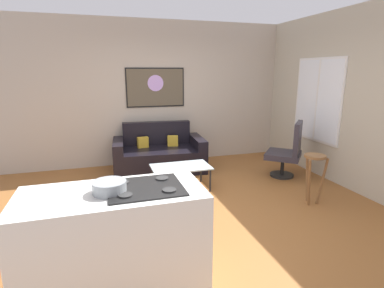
{
  "coord_description": "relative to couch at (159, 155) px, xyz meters",
  "views": [
    {
      "loc": [
        -1.13,
        -3.62,
        1.85
      ],
      "look_at": [
        0.26,
        0.9,
        0.7
      ],
      "focal_mm": 28.4,
      "sensor_mm": 36.0,
      "label": 1
    }
  ],
  "objects": [
    {
      "name": "ground",
      "position": [
        0.1,
        -1.85,
        -0.31
      ],
      "size": [
        6.4,
        6.4,
        0.04
      ],
      "primitive_type": "cube",
      "color": "#92592B"
    },
    {
      "name": "back_wall",
      "position": [
        0.1,
        0.57,
        1.11
      ],
      "size": [
        6.4,
        0.05,
        2.8
      ],
      "primitive_type": "cube",
      "color": "#B9AC9A",
      "rests_on": "ground"
    },
    {
      "name": "right_wall",
      "position": [
        2.73,
        -1.55,
        1.11
      ],
      "size": [
        0.05,
        6.4,
        2.8
      ],
      "primitive_type": "cube",
      "color": "#B9B099",
      "rests_on": "ground"
    },
    {
      "name": "couch",
      "position": [
        0.0,
        0.0,
        0.0
      ],
      "size": [
        1.73,
        1.02,
        0.87
      ],
      "color": "black",
      "rests_on": "ground"
    },
    {
      "name": "coffee_table",
      "position": [
        0.14,
        -1.07,
        0.06
      ],
      "size": [
        0.92,
        0.53,
        0.38
      ],
      "color": "silver",
      "rests_on": "ground"
    },
    {
      "name": "armchair",
      "position": [
        2.1,
        -1.06,
        0.19
      ],
      "size": [
        0.82,
        0.82,
        0.99
      ],
      "color": "black",
      "rests_on": "ground"
    },
    {
      "name": "bar_stool",
      "position": [
        1.78,
        -2.13,
        0.24
      ],
      "size": [
        0.34,
        0.33,
        0.72
      ],
      "color": "brown",
      "rests_on": "ground"
    },
    {
      "name": "kitchen_counter",
      "position": [
        -0.97,
        -3.14,
        0.17
      ],
      "size": [
        1.46,
        0.68,
        0.94
      ],
      "color": "white",
      "rests_on": "ground"
    },
    {
      "name": "mixing_bowl",
      "position": [
        -0.99,
        -3.16,
        0.67
      ],
      "size": [
        0.26,
        0.26,
        0.09
      ],
      "color": "#8F969A",
      "rests_on": "kitchen_counter"
    },
    {
      "name": "wall_painting",
      "position": [
        0.07,
        0.53,
        1.23
      ],
      "size": [
        1.15,
        0.03,
        0.76
      ],
      "color": "black"
    },
    {
      "name": "window",
      "position": [
        2.69,
        -0.95,
        1.04
      ],
      "size": [
        0.03,
        1.18,
        1.47
      ],
      "color": "silver"
    }
  ]
}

